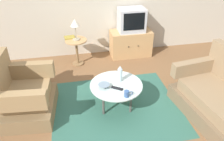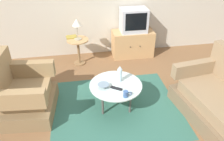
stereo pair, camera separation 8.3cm
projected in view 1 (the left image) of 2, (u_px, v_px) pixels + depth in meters
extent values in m
plane|color=brown|center=(123.00, 112.00, 3.57)|extent=(16.00, 16.00, 0.00)
cube|color=#2D5B4C|center=(116.00, 107.00, 3.68)|extent=(2.02, 1.73, 0.00)
cube|color=brown|center=(29.00, 107.00, 3.51)|extent=(0.88, 0.99, 0.24)
cube|color=#93754C|center=(26.00, 96.00, 3.40)|extent=(0.72, 0.70, 0.18)
cube|color=#93754C|center=(16.00, 101.00, 2.95)|extent=(0.81, 0.21, 0.26)
cube|color=#93754C|center=(28.00, 70.00, 3.61)|extent=(0.81, 0.21, 0.26)
cube|color=#846B4C|center=(196.00, 67.00, 3.73)|extent=(0.86, 0.26, 0.23)
cylinder|color=#B2C6C1|center=(116.00, 85.00, 3.45)|extent=(0.81, 0.81, 0.02)
cylinder|color=#4C4742|center=(112.00, 88.00, 3.78)|extent=(0.04, 0.04, 0.43)
cylinder|color=#4C4742|center=(103.00, 103.00, 3.44)|extent=(0.04, 0.04, 0.43)
cylinder|color=#4C4742|center=(131.00, 101.00, 3.48)|extent=(0.04, 0.04, 0.43)
cylinder|color=tan|center=(76.00, 40.00, 4.59)|extent=(0.44, 0.44, 0.02)
cylinder|color=brown|center=(77.00, 53.00, 4.74)|extent=(0.05, 0.05, 0.54)
cylinder|color=brown|center=(78.00, 63.00, 4.87)|extent=(0.24, 0.24, 0.02)
cube|color=tan|center=(131.00, 43.00, 5.09)|extent=(0.90, 0.44, 0.58)
sphere|color=black|center=(129.00, 47.00, 4.86)|extent=(0.02, 0.02, 0.02)
sphere|color=black|center=(138.00, 46.00, 4.90)|extent=(0.02, 0.02, 0.02)
cube|color=#B7B7BC|center=(131.00, 20.00, 4.82)|extent=(0.56, 0.40, 0.50)
cube|color=black|center=(134.00, 22.00, 4.64)|extent=(0.45, 0.01, 0.36)
cylinder|color=#9E937A|center=(76.00, 39.00, 4.58)|extent=(0.15, 0.15, 0.02)
cylinder|color=#9E937A|center=(76.00, 33.00, 4.51)|extent=(0.02, 0.02, 0.27)
cone|color=beige|center=(75.00, 23.00, 4.40)|extent=(0.18, 0.18, 0.14)
cylinder|color=silver|center=(120.00, 75.00, 3.48)|extent=(0.07, 0.07, 0.21)
cone|color=silver|center=(120.00, 68.00, 3.41)|extent=(0.07, 0.07, 0.06)
cylinder|color=#335184|center=(127.00, 94.00, 3.18)|extent=(0.07, 0.07, 0.09)
torus|color=#335184|center=(131.00, 93.00, 3.19)|extent=(0.07, 0.01, 0.07)
cone|color=slate|center=(104.00, 86.00, 3.37)|extent=(0.18, 0.18, 0.05)
cube|color=black|center=(117.00, 88.00, 3.35)|extent=(0.17, 0.14, 0.02)
cube|color=olive|center=(69.00, 37.00, 4.65)|extent=(0.23, 0.19, 0.03)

